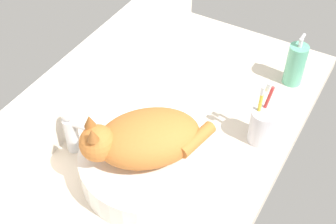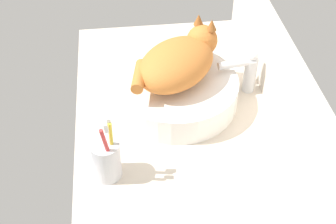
{
  "view_description": "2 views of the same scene",
  "coord_description": "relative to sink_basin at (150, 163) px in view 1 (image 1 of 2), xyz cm",
  "views": [
    {
      "loc": [
        -76.95,
        -41.6,
        95.06
      ],
      "look_at": [
        -2.42,
        1.22,
        10.56
      ],
      "focal_mm": 50.0,
      "sensor_mm": 36.0,
      "label": 1
    },
    {
      "loc": [
        86.09,
        -14.87,
        87.9
      ],
      "look_at": [
        -0.04,
        -4.54,
        9.68
      ],
      "focal_mm": 50.0,
      "sensor_mm": 36.0,
      "label": 2
    }
  ],
  "objects": [
    {
      "name": "soap_dispenser",
      "position": [
        52.47,
        -19.4,
        2.86
      ],
      "size": [
        5.82,
        5.82,
        16.69
      ],
      "color": "#60B793",
      "rests_on": "ground_plane"
    },
    {
      "name": "backsplash_panel",
      "position": [
        14.75,
        27.71,
        6.65
      ],
      "size": [
        113.81,
        3.6,
        21.19
      ],
      "primitive_type": "cube",
      "color": "silver",
      "rests_on": "ground_plane"
    },
    {
      "name": "ground_plane",
      "position": [
        14.75,
        0.58,
        -5.95
      ],
      "size": [
        113.81,
        57.86,
        4.0
      ],
      "primitive_type": "cube",
      "color": "beige"
    },
    {
      "name": "sink_basin",
      "position": [
        0.0,
        0.0,
        0.0
      ],
      "size": [
        34.96,
        34.96,
        7.9
      ],
      "primitive_type": "cylinder",
      "color": "white",
      "rests_on": "ground_plane"
    },
    {
      "name": "cat",
      "position": [
        -1.02,
        0.92,
        9.71
      ],
      "size": [
        29.66,
        29.74,
        14.0
      ],
      "color": "#CC7533",
      "rests_on": "sink_basin"
    },
    {
      "name": "toothbrush_cup",
      "position": [
        24.94,
        -19.85,
        1.53
      ],
      "size": [
        6.97,
        6.97,
        18.68
      ],
      "color": "silver",
      "rests_on": "ground_plane"
    },
    {
      "name": "faucet",
      "position": [
        -2.8,
        20.85,
        3.35
      ],
      "size": [
        4.22,
        11.86,
        13.6
      ],
      "color": "silver",
      "rests_on": "ground_plane"
    }
  ]
}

